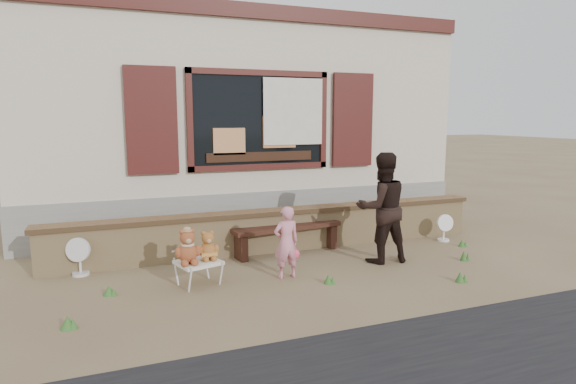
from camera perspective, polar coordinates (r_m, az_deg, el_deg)
name	(u,v)px	position (r m, az deg, el deg)	size (l,w,h in m)	color
ground	(303,268)	(6.87, 1.82, -9.00)	(80.00, 80.00, 0.00)	brown
shopfront	(225,122)	(10.81, -7.51, 8.24)	(8.04, 5.13, 4.00)	#BFB29A
brick_wall	(279,229)	(7.67, -1.08, -4.43)	(7.10, 0.36, 0.67)	tan
bench	(287,232)	(7.51, -0.15, -4.81)	(1.79, 0.56, 0.45)	black
folding_chair	(198,263)	(6.23, -10.57, -8.31)	(0.61, 0.57, 0.31)	white
teddy_bear_left	(188,246)	(6.11, -11.82, -6.26)	(0.32, 0.28, 0.44)	brown
teddy_bear_right	(208,245)	(6.24, -9.48, -6.19)	(0.28, 0.24, 0.38)	brown
child	(286,242)	(6.34, -0.19, -5.99)	(0.35, 0.23, 0.96)	pink
adult	(382,208)	(7.11, 11.07, -1.83)	(0.78, 0.61, 1.61)	black
fan_left	(80,256)	(7.07, -23.47, -7.00)	(0.34, 0.23, 0.53)	silver
fan_right	(444,228)	(8.67, 17.99, -4.03)	(0.30, 0.20, 0.47)	white
grass_tufts	(305,279)	(6.21, 1.98, -10.32)	(5.99, 1.49, 0.15)	#366428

